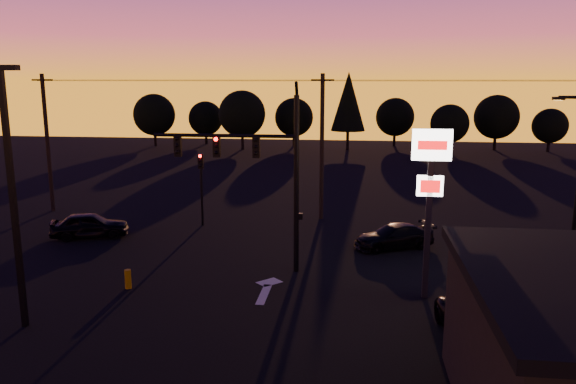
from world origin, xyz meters
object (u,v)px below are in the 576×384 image
(traffic_signal_mast, at_px, (261,164))
(parking_lot_light, at_px, (11,181))
(suv_parked, at_px, (482,326))
(pylon_sign, at_px, (430,178))
(bollard, at_px, (128,279))
(secondary_signal, at_px, (201,178))
(car_left, at_px, (90,225))
(car_right, at_px, (394,236))

(traffic_signal_mast, relative_size, parking_lot_light, 0.94)
(suv_parked, bearing_deg, pylon_sign, 99.96)
(bollard, distance_m, suv_parked, 14.15)
(pylon_sign, relative_size, suv_parked, 1.53)
(pylon_sign, bearing_deg, secondary_signal, 140.23)
(secondary_signal, xyz_separation_m, car_left, (-5.50, -3.33, -2.16))
(pylon_sign, bearing_deg, parking_lot_light, -162.77)
(secondary_signal, height_order, parking_lot_light, parking_lot_light)
(secondary_signal, relative_size, pylon_sign, 0.64)
(secondary_signal, distance_m, pylon_sign, 15.75)
(traffic_signal_mast, bearing_deg, bollard, -149.95)
(bollard, xyz_separation_m, suv_parked, (13.74, -3.34, 0.21))
(car_left, bearing_deg, bollard, -162.86)
(parking_lot_light, distance_m, suv_parked, 16.62)
(parking_lot_light, bearing_deg, suv_parked, 2.29)
(secondary_signal, bearing_deg, car_right, -16.45)
(parking_lot_light, relative_size, bollard, 11.18)
(bollard, xyz_separation_m, car_left, (-5.20, 7.17, 0.30))
(secondary_signal, bearing_deg, suv_parked, -45.85)
(car_right, distance_m, suv_parked, 10.79)
(bollard, bearing_deg, suv_parked, -13.67)
(car_left, height_order, car_right, car_left)
(parking_lot_light, height_order, bollard, parking_lot_light)
(traffic_signal_mast, xyz_separation_m, car_left, (-10.40, 4.16, -4.23))
(parking_lot_light, relative_size, car_right, 2.15)
(pylon_sign, height_order, car_right, pylon_sign)
(car_left, distance_m, suv_parked, 21.67)
(traffic_signal_mast, xyz_separation_m, bollard, (-5.21, -3.01, -4.53))
(traffic_signal_mast, distance_m, suv_parked, 11.49)
(car_right, bearing_deg, car_left, -114.12)
(traffic_signal_mast, xyz_separation_m, pylon_sign, (7.10, -2.49, -0.02))
(parking_lot_light, xyz_separation_m, suv_parked, (15.94, 0.64, -4.65))
(secondary_signal, height_order, car_left, secondary_signal)
(traffic_signal_mast, bearing_deg, car_right, 33.78)
(secondary_signal, bearing_deg, parking_lot_light, -99.79)
(suv_parked, bearing_deg, secondary_signal, 123.65)
(secondary_signal, height_order, car_right, secondary_signal)
(suv_parked, bearing_deg, car_left, 140.47)
(traffic_signal_mast, xyz_separation_m, parking_lot_light, (-7.40, -6.99, 0.33))
(car_left, bearing_deg, secondary_signal, -77.60)
(car_right, bearing_deg, bollard, -82.11)
(bollard, relative_size, car_right, 0.19)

